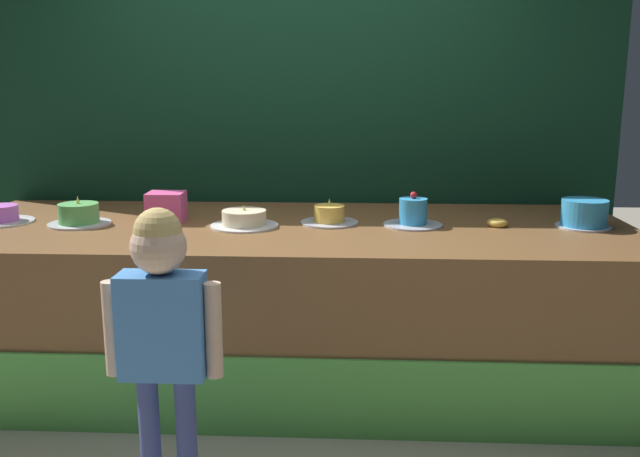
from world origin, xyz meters
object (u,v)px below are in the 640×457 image
(cake_center_left, at_px, (244,219))
(cake_right, at_px, (413,214))
(cake_left, at_px, (79,215))
(cake_center_right, at_px, (329,216))
(child_figure, at_px, (162,316))
(cake_far_right, at_px, (584,214))
(cake_far_left, at_px, (1,216))
(pink_box, at_px, (166,207))
(donut, at_px, (497,223))

(cake_center_left, height_order, cake_right, cake_right)
(cake_left, height_order, cake_center_right, cake_left)
(child_figure, distance_m, cake_far_right, 2.24)
(child_figure, distance_m, cake_right, 1.56)
(cake_far_left, height_order, cake_left, cake_left)
(cake_left, relative_size, cake_center_right, 1.05)
(cake_left, bearing_deg, cake_right, 1.99)
(pink_box, xyz_separation_m, cake_left, (-0.44, -0.11, -0.03))
(child_figure, relative_size, cake_center_right, 3.70)
(child_figure, xyz_separation_m, donut, (1.45, 1.18, 0.12))
(cake_left, bearing_deg, cake_center_right, 4.21)
(cake_right, xyz_separation_m, cake_far_right, (0.88, 0.00, 0.01))
(cake_left, bearing_deg, cake_far_right, 1.38)
(pink_box, distance_m, cake_far_left, 0.89)
(cake_left, xyz_separation_m, cake_center_right, (1.32, 0.10, -0.01))
(donut, bearing_deg, cake_left, -178.28)
(pink_box, bearing_deg, donut, -1.32)
(child_figure, distance_m, pink_box, 1.28)
(child_figure, bearing_deg, cake_center_right, 64.95)
(cake_center_left, bearing_deg, cake_right, 4.38)
(cake_far_left, bearing_deg, cake_far_right, 0.60)
(pink_box, relative_size, donut, 1.83)
(cake_right, bearing_deg, cake_center_right, 175.33)
(cake_center_right, distance_m, cake_right, 0.44)
(cake_left, xyz_separation_m, cake_far_right, (2.65, 0.06, 0.02))
(child_figure, distance_m, cake_far_left, 1.66)
(donut, bearing_deg, cake_right, -179.35)
(cake_center_right, bearing_deg, cake_far_left, -177.86)
(child_figure, relative_size, cake_left, 3.51)
(cake_center_left, distance_m, cake_right, 0.88)
(cake_left, relative_size, cake_far_right, 1.15)
(pink_box, height_order, cake_left, pink_box)
(cake_left, relative_size, cake_center_left, 0.92)
(cake_center_right, distance_m, cake_far_right, 1.32)
(cake_center_left, xyz_separation_m, cake_far_right, (1.76, 0.07, 0.03))
(donut, distance_m, cake_far_left, 2.65)
(cake_center_right, relative_size, cake_right, 1.00)
(cake_center_left, bearing_deg, cake_far_left, 178.36)
(cake_center_left, distance_m, cake_center_right, 0.45)
(cake_center_left, bearing_deg, pink_box, 165.59)
(pink_box, relative_size, cake_far_left, 0.58)
(donut, xyz_separation_m, cake_center_right, (-0.88, 0.03, 0.02))
(cake_far_left, bearing_deg, cake_center_right, 2.14)
(cake_center_left, relative_size, cake_center_right, 1.14)
(cake_left, bearing_deg, child_figure, -55.91)
(cake_center_right, bearing_deg, pink_box, 179.37)
(donut, distance_m, cake_center_left, 1.33)
(child_figure, bearing_deg, donut, 39.22)
(donut, distance_m, cake_far_right, 0.44)
(donut, height_order, cake_right, cake_right)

